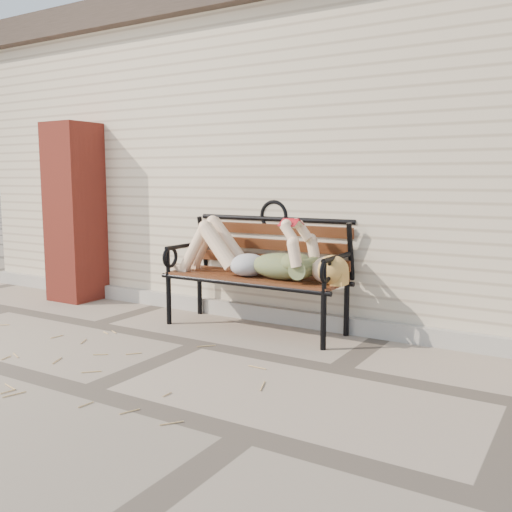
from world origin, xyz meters
The scene contains 8 objects.
ground centered at (0.00, 0.00, 0.00)m, with size 80.00×80.00×0.00m, color gray.
house_wall centered at (0.00, 3.00, 1.50)m, with size 8.00×4.00×3.00m, color beige.
house_roof centered at (0.00, 3.00, 3.15)m, with size 8.30×4.30×0.30m, color #453831.
foundation_strip centered at (0.00, 0.97, 0.07)m, with size 8.00×0.10×0.15m, color #A4A194.
brick_pillar centered at (-2.30, 0.75, 1.00)m, with size 0.50×0.50×2.00m, color maroon.
garden_bench centered at (0.15, 0.75, 0.66)m, with size 1.83×0.73×1.18m.
reading_woman centered at (0.17, 0.61, 0.70)m, with size 1.72×0.39×0.54m.
straw_scatter centered at (-0.64, -0.69, 0.01)m, with size 2.91×1.51×0.01m.
Camera 1 is at (2.81, -3.74, 1.38)m, focal length 40.00 mm.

